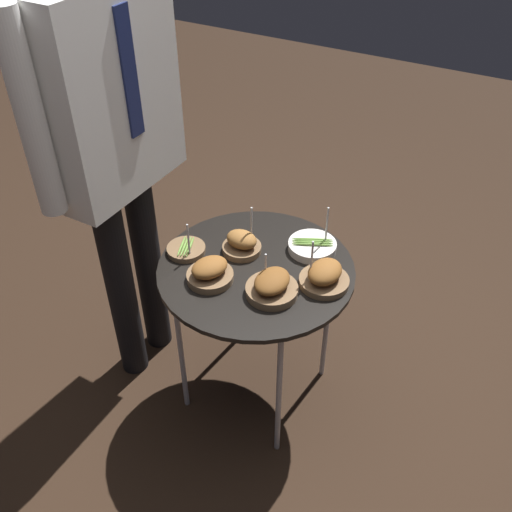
{
  "coord_description": "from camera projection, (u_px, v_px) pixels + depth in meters",
  "views": [
    {
      "loc": [
        -1.32,
        -0.74,
        1.93
      ],
      "look_at": [
        0.0,
        0.0,
        0.71
      ],
      "focal_mm": 40.0,
      "sensor_mm": 36.0,
      "label": 1
    }
  ],
  "objects": [
    {
      "name": "ground_plane",
      "position": [
        256.0,
        388.0,
        2.39
      ],
      "size": [
        8.0,
        8.0,
        0.0
      ],
      "primitive_type": "plane",
      "color": "black"
    },
    {
      "name": "serving_cart",
      "position": [
        256.0,
        277.0,
        2.0
      ],
      "size": [
        0.69,
        0.69,
        0.66
      ],
      "color": "black",
      "rests_on": "ground_plane"
    },
    {
      "name": "bowl_roast_center",
      "position": [
        242.0,
        243.0,
        2.02
      ],
      "size": [
        0.14,
        0.14,
        0.18
      ],
      "color": "brown",
      "rests_on": "serving_cart"
    },
    {
      "name": "bowl_roast_far_rim",
      "position": [
        272.0,
        286.0,
        1.85
      ],
      "size": [
        0.17,
        0.17,
        0.13
      ],
      "color": "brown",
      "rests_on": "serving_cart"
    },
    {
      "name": "bowl_roast_mid_left",
      "position": [
        210.0,
        272.0,
        1.9
      ],
      "size": [
        0.16,
        0.16,
        0.08
      ],
      "color": "brown",
      "rests_on": "serving_cart"
    },
    {
      "name": "bowl_roast_front_left",
      "position": [
        324.0,
        276.0,
        1.88
      ],
      "size": [
        0.17,
        0.17,
        0.17
      ],
      "color": "brown",
      "rests_on": "serving_cart"
    },
    {
      "name": "bowl_asparagus_back_left",
      "position": [
        312.0,
        246.0,
        2.04
      ],
      "size": [
        0.17,
        0.17,
        0.18
      ],
      "color": "silver",
      "rests_on": "serving_cart"
    },
    {
      "name": "bowl_asparagus_back_right",
      "position": [
        186.0,
        249.0,
        2.03
      ],
      "size": [
        0.14,
        0.14,
        0.14
      ],
      "color": "brown",
      "rests_on": "serving_cart"
    },
    {
      "name": "waiter_figure",
      "position": [
        107.0,
        116.0,
        1.84
      ],
      "size": [
        0.66,
        0.25,
        1.78
      ],
      "color": "black",
      "rests_on": "ground_plane"
    }
  ]
}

